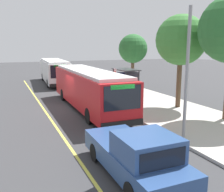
{
  "coord_description": "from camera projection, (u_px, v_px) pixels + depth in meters",
  "views": [
    {
      "loc": [
        18.88,
        -4.89,
        4.72
      ],
      "look_at": [
        3.92,
        1.53,
        1.52
      ],
      "focal_mm": 41.23,
      "sensor_mm": 36.0,
      "label": 1
    }
  ],
  "objects": [
    {
      "name": "transit_bus_main",
      "position": [
        89.0,
        88.0,
        19.31
      ],
      "size": [
        12.3,
        2.71,
        2.95
      ],
      "color": "red",
      "rests_on": "ground_plane"
    },
    {
      "name": "pickup_truck",
      "position": [
        136.0,
        155.0,
        9.2
      ],
      "size": [
        5.41,
        2.05,
        1.85
      ],
      "color": "#2D4C84",
      "rests_on": "ground_plane"
    },
    {
      "name": "lane_stripe_center",
      "position": [
        45.0,
        111.0,
        18.97
      ],
      "size": [
        36.0,
        0.14,
        0.01
      ],
      "primitive_type": "cube",
      "color": "#E0D64C",
      "rests_on": "ground_plane"
    },
    {
      "name": "ground_plane",
      "position": [
        74.0,
        108.0,
        19.82
      ],
      "size": [
        120.0,
        120.0,
        0.0
      ],
      "primitive_type": "plane",
      "color": "#38383A"
    },
    {
      "name": "sidewalk_curb",
      "position": [
        142.0,
        100.0,
        22.13
      ],
      "size": [
        44.0,
        6.4,
        0.15
      ],
      "primitive_type": "cube",
      "color": "#B7B2A8",
      "rests_on": "ground_plane"
    },
    {
      "name": "utility_pole",
      "position": [
        187.0,
        74.0,
        12.44
      ],
      "size": [
        0.16,
        0.16,
        6.4
      ],
      "primitive_type": "cylinder",
      "color": "gray",
      "rests_on": "sidewalk_curb"
    },
    {
      "name": "route_sign_post",
      "position": [
        115.0,
        81.0,
        20.32
      ],
      "size": [
        0.44,
        0.08,
        2.8
      ],
      "color": "#333338",
      "rests_on": "sidewalk_curb"
    },
    {
      "name": "street_tree_upstreet",
      "position": [
        133.0,
        49.0,
        27.92
      ],
      "size": [
        3.13,
        3.13,
        5.8
      ],
      "color": "brown",
      "rests_on": "sidewalk_curb"
    },
    {
      "name": "street_tree_downstreet",
      "position": [
        181.0,
        40.0,
        18.61
      ],
      "size": [
        3.66,
        3.66,
        6.8
      ],
      "color": "brown",
      "rests_on": "sidewalk_curb"
    },
    {
      "name": "transit_bus_second",
      "position": [
        54.0,
        71.0,
        32.4
      ],
      "size": [
        10.94,
        3.2,
        2.95
      ],
      "color": "white",
      "rests_on": "ground_plane"
    },
    {
      "name": "waiting_bench",
      "position": [
        127.0,
        91.0,
        23.52
      ],
      "size": [
        1.6,
        0.48,
        0.95
      ],
      "color": "brown",
      "rests_on": "sidewalk_curb"
    },
    {
      "name": "bus_shelter",
      "position": [
        126.0,
        77.0,
        23.62
      ],
      "size": [
        2.9,
        1.6,
        2.48
      ],
      "color": "#333338",
      "rests_on": "sidewalk_curb"
    }
  ]
}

